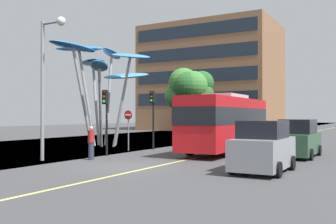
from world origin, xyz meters
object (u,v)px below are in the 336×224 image
car_parked_near (263,148)px  no_entry_sign (128,124)px  traffic_light_kerb_near (106,108)px  street_lamp (48,70)px  car_parked_mid (298,139)px  traffic_light_kerb_far (153,107)px  pedestrian (91,143)px  red_bus (226,121)px  leaf_sculpture (100,65)px

car_parked_near → no_entry_sign: (-10.36, 5.33, 0.77)m
traffic_light_kerb_near → street_lamp: (-0.97, -3.41, 1.89)m
car_parked_mid → traffic_light_kerb_far: bearing=178.9°
traffic_light_kerb_far → pedestrian: size_ratio=2.26×
traffic_light_kerb_far → car_parked_near: (9.41, -6.80, -1.86)m
red_bus → car_parked_mid: 4.50m
car_parked_mid → traffic_light_kerb_near: bearing=-153.9°
car_parked_near → street_lamp: size_ratio=0.53×
car_parked_near → pedestrian: size_ratio=2.20×
red_bus → leaf_sculpture: bearing=178.0°
leaf_sculpture → pedestrian: bearing=-53.5°
car_parked_near → pedestrian: 8.95m
red_bus → car_parked_near: bearing=-58.9°
car_parked_near → no_entry_sign: bearing=152.8°
red_bus → traffic_light_kerb_far: size_ratio=2.52×
leaf_sculpture → car_parked_mid: bearing=-3.3°
car_parked_mid → street_lamp: bearing=-142.4°
traffic_light_kerb_far → car_parked_near: bearing=-35.8°
traffic_light_kerb_far → car_parked_near: traffic_light_kerb_far is taller
no_entry_sign → red_bus: bearing=16.3°
traffic_light_kerb_near → car_parked_mid: size_ratio=0.84×
traffic_light_kerb_far → pedestrian: traffic_light_kerb_far is taller
traffic_light_kerb_near → pedestrian: 2.69m
traffic_light_kerb_near → no_entry_sign: traffic_light_kerb_near is taller
red_bus → car_parked_near: red_bus is taller
leaf_sculpture → traffic_light_kerb_near: bearing=-48.3°
pedestrian → no_entry_sign: no_entry_sign is taller
traffic_light_kerb_far → car_parked_near: size_ratio=1.03×
traffic_light_kerb_far → street_lamp: street_lamp is taller
street_lamp → pedestrian: street_lamp is taller
car_parked_mid → no_entry_sign: no_entry_sign is taller
street_lamp → pedestrian: 4.29m
red_bus → pedestrian: (-4.66, -7.09, -1.08)m
no_entry_sign → traffic_light_kerb_far: bearing=57.2°
car_parked_near → car_parked_mid: size_ratio=0.86×
traffic_light_kerb_near → pedestrian: traffic_light_kerb_near is taller
street_lamp → pedestrian: size_ratio=4.12×
street_lamp → pedestrian: bearing=44.8°
traffic_light_kerb_near → car_parked_near: 9.86m
traffic_light_kerb_near → no_entry_sign: (-0.85, 3.41, -0.95)m
car_parked_mid → pedestrian: 11.18m
leaf_sculpture → car_parked_mid: size_ratio=1.94×
traffic_light_kerb_far → no_entry_sign: 2.06m
car_parked_near → street_lamp: bearing=-171.9°
leaf_sculpture → street_lamp: 9.91m
leaf_sculpture → traffic_light_kerb_near: 8.16m
traffic_light_kerb_near → street_lamp: size_ratio=0.52×
pedestrian → no_entry_sign: bearing=104.9°
car_parked_near → car_parked_mid: 6.62m
traffic_light_kerb_far → pedestrian: bearing=-86.1°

